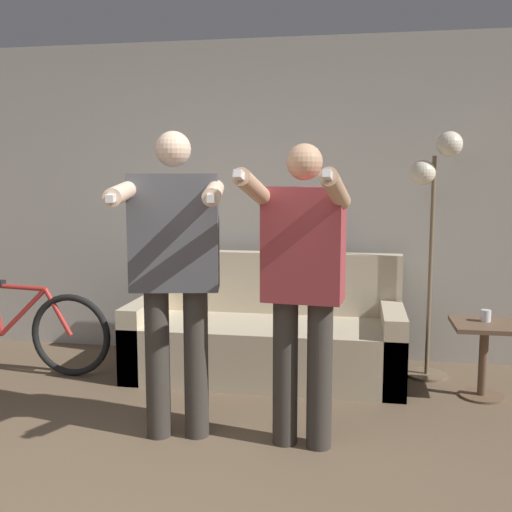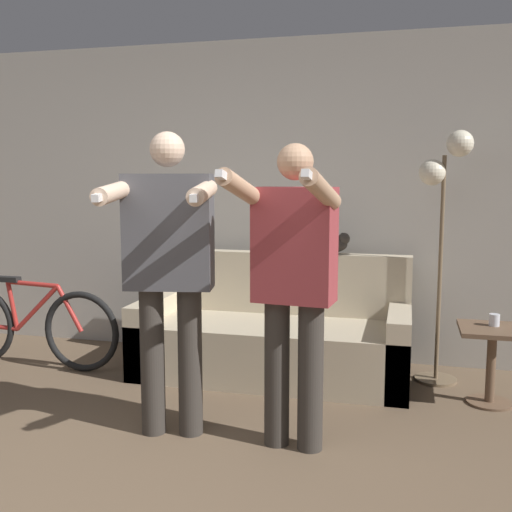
% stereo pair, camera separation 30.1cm
% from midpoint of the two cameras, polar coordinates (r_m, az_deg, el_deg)
% --- Properties ---
extents(wall_back, '(10.00, 0.05, 2.60)m').
position_cam_midpoint_polar(wall_back, '(5.05, -4.23, 5.31)').
color(wall_back, '#B7B2A8').
rests_on(wall_back, ground_plane).
extents(couch, '(2.02, 0.82, 0.90)m').
position_cam_midpoint_polar(couch, '(4.57, -0.92, -7.82)').
color(couch, beige).
rests_on(couch, ground_plane).
extents(person_left, '(0.64, 0.75, 1.74)m').
position_cam_midpoint_polar(person_left, '(3.38, -10.29, -0.66)').
color(person_left, '#38332D').
rests_on(person_left, ground_plane).
extents(person_right, '(0.55, 0.70, 1.67)m').
position_cam_midpoint_polar(person_right, '(3.21, 1.79, -1.87)').
color(person_right, '#38332D').
rests_on(person_right, ground_plane).
extents(cat, '(0.50, 0.15, 0.17)m').
position_cam_midpoint_polar(cat, '(4.68, 3.84, 1.19)').
color(cat, '#3D3833').
rests_on(cat, couch).
extents(floor_lamp, '(0.37, 0.30, 1.82)m').
position_cam_midpoint_polar(floor_lamp, '(4.51, 14.80, 5.70)').
color(floor_lamp, '#756047').
rests_on(floor_lamp, ground_plane).
extents(side_table, '(0.42, 0.42, 0.52)m').
position_cam_midpoint_polar(side_table, '(4.32, 19.03, -8.01)').
color(side_table, brown).
rests_on(side_table, ground_plane).
extents(cup, '(0.07, 0.07, 0.08)m').
position_cam_midpoint_polar(cup, '(4.32, 19.20, -5.40)').
color(cup, silver).
rests_on(cup, side_table).
extents(bicycle, '(1.54, 0.07, 0.72)m').
position_cam_midpoint_polar(bicycle, '(5.01, -23.63, -6.53)').
color(bicycle, black).
rests_on(bicycle, ground_plane).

